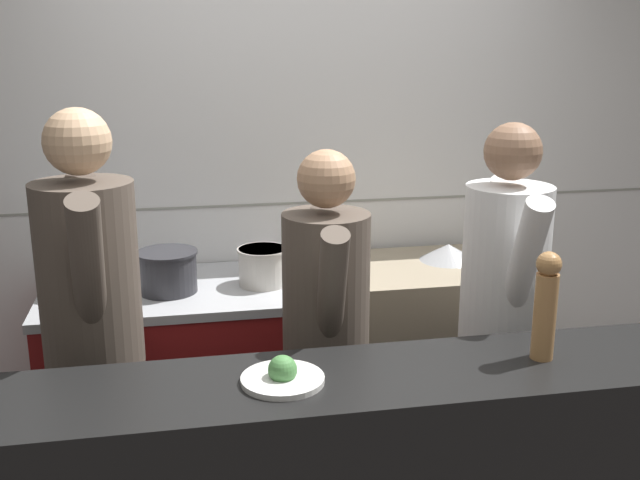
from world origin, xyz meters
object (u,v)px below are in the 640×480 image
Objects in this scene: sauce_pot at (168,270)px; mixing_bowl_steel at (448,252)px; pepper_mill at (546,303)px; chef_head_cook at (93,324)px; stock_pot at (80,270)px; chef_sous at (326,336)px; braising_pot at (263,265)px; chef_line at (502,308)px; oven_range at (181,375)px; plated_dish_main at (283,376)px.

sauce_pot is 1.35m from mixing_bowl_steel.
pepper_mill is 0.20× the size of chef_head_cook.
chef_sous is at bearing -38.40° from stock_pot.
braising_pot is at bearing -4.59° from stock_pot.
chef_line reaches higher than mixing_bowl_steel.
braising_pot is at bearing -4.46° from oven_range.
oven_range is 0.90m from chef_head_cook.
chef_sous is 0.73m from chef_line.
chef_sous is (0.54, -0.73, 0.45)m from oven_range.
chef_sous is at bearing -77.67° from braising_pot.
stock_pot is at bearing 93.15° from chef_head_cook.
mixing_bowl_steel is 1.10m from chef_sous.
sauce_pot is 1.08× the size of plated_dish_main.
mixing_bowl_steel is at bearing 2.50° from oven_range.
stock_pot is 0.97× the size of mixing_bowl_steel.
pepper_mill is (1.17, -1.21, 0.20)m from sauce_pot.
braising_pot is 0.15× the size of chef_sous.
oven_range is 1.01m from chef_sous.
plated_dish_main reaches higher than oven_range.
mixing_bowl_steel is 0.73m from chef_line.
braising_pot is at bearing 85.98° from plated_dish_main.
stock_pot is 0.16× the size of chef_line.
mixing_bowl_steel is (1.73, 0.02, -0.02)m from stock_pot.
chef_sous is (0.96, -0.76, -0.08)m from stock_pot.
stock_pot is 1.73m from mixing_bowl_steel.
sauce_pot is 1.16× the size of braising_pot.
sauce_pot reaches higher than oven_range.
chef_head_cook reaches higher than chef_sous.
oven_range is 1.41m from mixing_bowl_steel.
oven_range is at bearing 158.44° from chef_line.
stock_pot reaches higher than oven_range.
stock_pot is 0.70m from chef_head_cook.
chef_head_cook is (-0.30, -0.66, 0.53)m from oven_range.
chef_sous is (-0.77, -0.79, -0.06)m from mixing_bowl_steel.
chef_sous is at bearing -11.72° from chef_head_cook.
stock_pot is 1.49m from plated_dish_main.
chef_sous is (0.84, -0.07, -0.09)m from chef_head_cook.
oven_range is 5.16× the size of braising_pot.
oven_range is at bearing 58.83° from chef_head_cook.
stock_pot is 1.23m from chef_sous.
chef_head_cook reaches higher than oven_range.
plated_dish_main is 0.85m from pepper_mill.
stock_pot is at bearing 163.61° from chef_line.
chef_line is (-0.04, -0.73, -0.02)m from mixing_bowl_steel.
braising_pot is (0.81, -0.06, -0.01)m from stock_pot.
plated_dish_main is at bearing -74.53° from sauce_pot.
plated_dish_main is 0.14× the size of chef_head_cook.
sauce_pot is 0.89m from chef_sous.
plated_dish_main reaches higher than sauce_pot.
mixing_bowl_steel is 1.12× the size of plated_dish_main.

